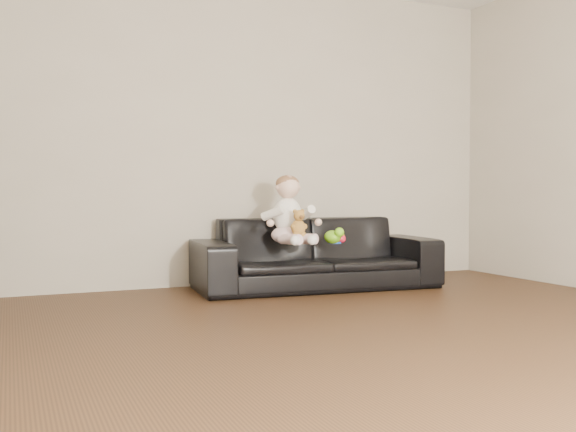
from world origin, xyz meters
name	(u,v)px	position (x,y,z in m)	size (l,w,h in m)	color
floor	(426,360)	(0.00, 0.00, 0.00)	(5.50, 5.50, 0.00)	#3D2615
wall_back	(233,131)	(0.00, 2.75, 1.30)	(5.00, 5.00, 0.00)	#B2A996
sofa	(316,253)	(0.54, 2.25, 0.28)	(1.95, 0.76, 0.57)	black
baby	(289,214)	(0.25, 2.14, 0.61)	(0.42, 0.49, 0.54)	silver
teddy_bear	(299,223)	(0.26, 1.98, 0.54)	(0.14, 0.14, 0.20)	#A3722E
toy_green	(332,237)	(0.58, 2.05, 0.43)	(0.13, 0.15, 0.11)	#70C817
toy_rattle	(342,239)	(0.68, 2.08, 0.41)	(0.07, 0.07, 0.07)	red
toy_blue_disc	(335,243)	(0.62, 2.07, 0.38)	(0.10, 0.10, 0.01)	blue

